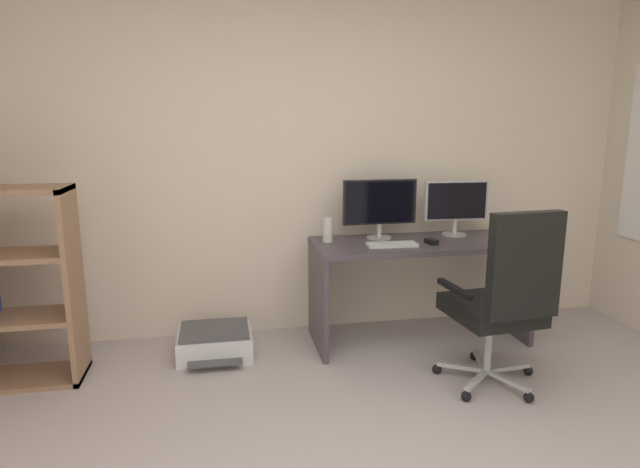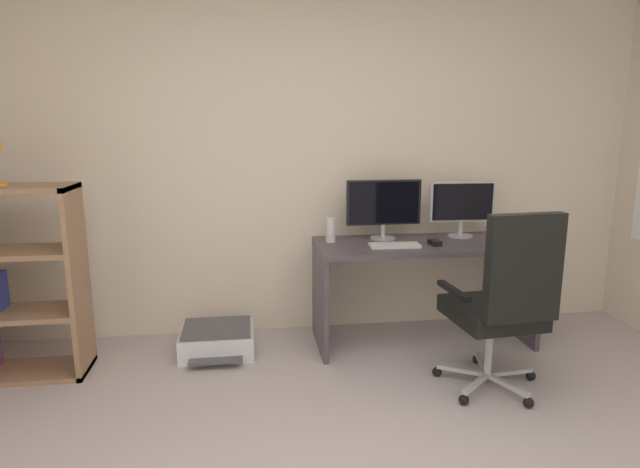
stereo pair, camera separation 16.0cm
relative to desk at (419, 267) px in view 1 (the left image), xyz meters
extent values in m
cube|color=beige|center=(-0.81, 0.44, 0.81)|extent=(5.06, 0.10, 2.71)
cube|color=#494048|center=(0.00, 0.00, 0.17)|extent=(1.52, 0.62, 0.04)
cube|color=#494048|center=(-0.74, 0.00, -0.20)|extent=(0.04, 0.59, 0.70)
cube|color=#494048|center=(0.74, 0.00, -0.20)|extent=(0.04, 0.59, 0.70)
cylinder|color=#B2B5B7|center=(-0.26, 0.15, 0.20)|extent=(0.18, 0.18, 0.01)
cylinder|color=#B2B5B7|center=(-0.26, 0.15, 0.26)|extent=(0.03, 0.03, 0.11)
cube|color=black|center=(-0.26, 0.15, 0.46)|extent=(0.54, 0.04, 0.32)
cube|color=black|center=(-0.26, 0.13, 0.46)|extent=(0.50, 0.01, 0.29)
cylinder|color=#B2B5B7|center=(0.32, 0.15, 0.20)|extent=(0.18, 0.18, 0.01)
cylinder|color=#B2B5B7|center=(0.32, 0.15, 0.26)|extent=(0.03, 0.03, 0.12)
cube|color=#B7BABC|center=(0.32, 0.15, 0.45)|extent=(0.48, 0.06, 0.29)
cube|color=black|center=(0.32, 0.13, 0.45)|extent=(0.45, 0.02, 0.27)
cube|color=silver|center=(-0.25, -0.11, 0.20)|extent=(0.35, 0.15, 0.02)
cube|color=black|center=(0.04, -0.09, 0.21)|extent=(0.07, 0.11, 0.03)
cylinder|color=silver|center=(-0.65, 0.10, 0.28)|extent=(0.07, 0.07, 0.17)
cube|color=#B7BABC|center=(0.33, -0.70, -0.48)|extent=(0.30, 0.06, 0.02)
sphere|color=black|center=(0.48, -0.68, -0.52)|extent=(0.06, 0.06, 0.06)
cube|color=#B7BABC|center=(0.21, -0.56, -0.48)|extent=(0.10, 0.30, 0.02)
sphere|color=black|center=(0.25, -0.42, -0.52)|extent=(0.06, 0.06, 0.06)
cube|color=#B7BABC|center=(0.05, -0.63, -0.48)|extent=(0.27, 0.18, 0.02)
sphere|color=black|center=(-0.08, -0.56, -0.52)|extent=(0.06, 0.06, 0.06)
cube|color=#B7BABC|center=(0.07, -0.81, -0.48)|extent=(0.25, 0.22, 0.02)
sphere|color=black|center=(-0.05, -0.91, -0.52)|extent=(0.06, 0.06, 0.06)
cube|color=#B7BABC|center=(0.24, -0.85, -0.48)|extent=(0.15, 0.29, 0.02)
sphere|color=black|center=(0.30, -0.99, -0.52)|extent=(0.06, 0.06, 0.06)
cylinder|color=#B7BABC|center=(0.18, -0.71, -0.30)|extent=(0.04, 0.04, 0.35)
cube|color=black|center=(0.18, -0.71, -0.08)|extent=(0.50, 0.54, 0.10)
cube|color=black|center=(0.20, -0.99, 0.26)|extent=(0.43, 0.11, 0.58)
cube|color=black|center=(-0.07, -0.73, 0.07)|extent=(0.07, 0.35, 0.03)
cube|color=black|center=(0.43, -0.69, 0.07)|extent=(0.07, 0.35, 0.03)
cube|color=#997151|center=(-2.28, -0.17, 0.05)|extent=(0.03, 0.36, 1.20)
cube|color=#997151|center=(-2.70, -0.17, -0.53)|extent=(0.88, 0.36, 0.03)
cube|color=#997151|center=(-2.70, -0.17, -0.14)|extent=(0.81, 0.36, 0.03)
cube|color=silver|center=(-1.46, 0.00, -0.46)|extent=(0.50, 0.41, 0.16)
cube|color=#4C4C51|center=(-1.46, 0.00, -0.37)|extent=(0.46, 0.38, 0.02)
cube|color=#4C4C51|center=(-1.46, -0.24, -0.50)|extent=(0.35, 0.10, 0.01)
camera|label=1|loc=(-1.38, -3.48, 1.01)|focal=29.81mm
camera|label=2|loc=(-1.22, -3.51, 1.01)|focal=29.81mm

